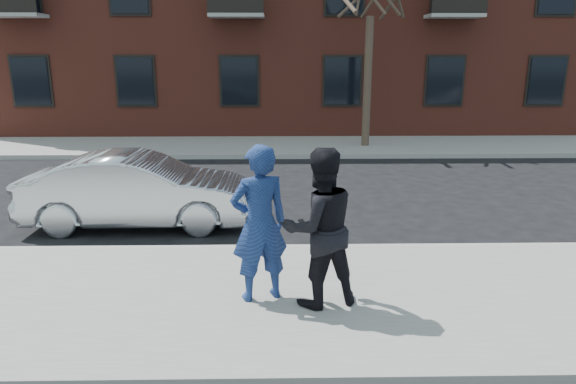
{
  "coord_description": "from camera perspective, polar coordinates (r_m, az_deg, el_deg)",
  "views": [
    {
      "loc": [
        1.54,
        -6.33,
        3.2
      ],
      "look_at": [
        1.66,
        0.4,
        1.37
      ],
      "focal_mm": 32.0,
      "sensor_mm": 36.0,
      "label": 1
    }
  ],
  "objects": [
    {
      "name": "ground",
      "position": [
        7.25,
        -13.46,
        -11.42
      ],
      "size": [
        100.0,
        100.0,
        0.0
      ],
      "primitive_type": "plane",
      "color": "black",
      "rests_on": "ground"
    },
    {
      "name": "man_peacoat",
      "position": [
        6.26,
        3.53,
        -4.01
      ],
      "size": [
        1.15,
        1.01,
        1.99
      ],
      "rotation": [
        0.0,
        0.0,
        3.45
      ],
      "color": "black",
      "rests_on": "near_sidewalk"
    },
    {
      "name": "far_curb",
      "position": [
        16.16,
        -6.51,
        3.94
      ],
      "size": [
        50.0,
        0.1,
        0.15
      ],
      "primitive_type": "cube",
      "color": "#999691",
      "rests_on": "ground"
    },
    {
      "name": "near_sidewalk",
      "position": [
        7.0,
        -13.93,
        -11.78
      ],
      "size": [
        50.0,
        3.5,
        0.15
      ],
      "primitive_type": "cube",
      "color": "gray",
      "rests_on": "ground"
    },
    {
      "name": "near_curb",
      "position": [
        8.61,
        -11.34,
        -6.39
      ],
      "size": [
        50.0,
        0.1,
        0.15
      ],
      "primitive_type": "cube",
      "color": "#999691",
      "rests_on": "ground"
    },
    {
      "name": "far_sidewalk",
      "position": [
        17.92,
        -5.98,
        5.06
      ],
      "size": [
        50.0,
        3.5,
        0.15
      ],
      "primitive_type": "cube",
      "color": "gray",
      "rests_on": "ground"
    },
    {
      "name": "man_hoodie",
      "position": [
        6.38,
        -3.21,
        -3.54
      ],
      "size": [
        0.85,
        0.7,
        2.01
      ],
      "rotation": [
        0.0,
        0.0,
        3.49
      ],
      "color": "navy",
      "rests_on": "near_sidewalk"
    },
    {
      "name": "silver_sedan",
      "position": [
        10.07,
        -16.24,
        0.17
      ],
      "size": [
        4.23,
        1.52,
        1.39
      ],
      "primitive_type": "imported",
      "rotation": [
        0.0,
        0.0,
        1.58
      ],
      "color": "#B7BABF",
      "rests_on": "ground"
    }
  ]
}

